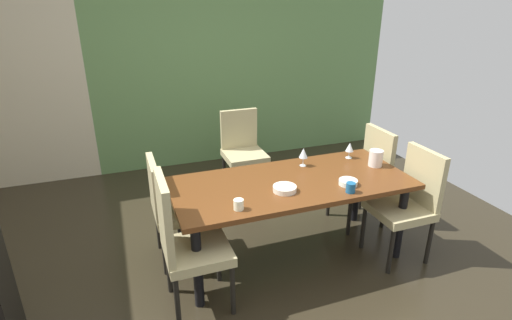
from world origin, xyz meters
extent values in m
cube|color=#2B2519|center=(0.00, 0.00, -0.01)|extent=(5.63, 5.26, 0.02)
cube|color=beige|center=(-1.97, 2.58, 1.32)|extent=(1.69, 0.10, 2.63)
cube|color=#5E854C|center=(0.85, 2.58, 1.32)|extent=(3.94, 0.10, 2.63)
cube|color=#5B3115|center=(0.39, 0.18, 0.69)|extent=(1.91, 0.85, 0.04)
cylinder|color=black|center=(-0.46, 0.51, 0.34)|extent=(0.07, 0.07, 0.67)
cylinder|color=black|center=(1.25, 0.51, 0.34)|extent=(0.07, 0.07, 0.67)
cylinder|color=black|center=(-0.46, -0.14, 0.34)|extent=(0.07, 0.07, 0.67)
cylinder|color=black|center=(1.25, -0.14, 0.34)|extent=(0.07, 0.07, 0.67)
cube|color=tan|center=(1.24, -0.12, 0.44)|extent=(0.44, 0.44, 0.07)
cube|color=tan|center=(1.44, -0.12, 0.69)|extent=(0.05, 0.42, 0.50)
cylinder|color=black|center=(1.05, -0.31, 0.20)|extent=(0.04, 0.04, 0.41)
cylinder|color=black|center=(1.05, 0.07, 0.20)|extent=(0.04, 0.04, 0.41)
cylinder|color=black|center=(1.43, -0.31, 0.20)|extent=(0.04, 0.04, 0.41)
cylinder|color=black|center=(1.43, 0.07, 0.20)|extent=(0.04, 0.04, 0.41)
cube|color=tan|center=(-0.45, 0.48, 0.44)|extent=(0.44, 0.44, 0.07)
cube|color=tan|center=(-0.65, 0.48, 0.68)|extent=(0.05, 0.42, 0.47)
cylinder|color=black|center=(-0.26, 0.67, 0.20)|extent=(0.04, 0.04, 0.41)
cylinder|color=black|center=(-0.26, 0.29, 0.20)|extent=(0.04, 0.04, 0.41)
cylinder|color=black|center=(-0.64, 0.67, 0.20)|extent=(0.04, 0.04, 0.41)
cylinder|color=black|center=(-0.64, 0.29, 0.20)|extent=(0.04, 0.04, 0.41)
cube|color=tan|center=(0.42, 1.46, 0.44)|extent=(0.44, 0.44, 0.07)
cube|color=tan|center=(0.42, 1.66, 0.68)|extent=(0.42, 0.05, 0.48)
cylinder|color=black|center=(0.61, 1.27, 0.20)|extent=(0.04, 0.04, 0.41)
cylinder|color=black|center=(0.23, 1.27, 0.20)|extent=(0.04, 0.04, 0.41)
cylinder|color=black|center=(0.61, 1.65, 0.20)|extent=(0.04, 0.04, 0.41)
cylinder|color=black|center=(0.23, 1.65, 0.20)|extent=(0.04, 0.04, 0.41)
cube|color=tan|center=(-0.45, -0.12, 0.44)|extent=(0.44, 0.44, 0.07)
cube|color=tan|center=(-0.65, -0.12, 0.73)|extent=(0.05, 0.42, 0.58)
cylinder|color=black|center=(-0.26, 0.07, 0.20)|extent=(0.04, 0.04, 0.41)
cylinder|color=black|center=(-0.26, -0.31, 0.20)|extent=(0.04, 0.04, 0.41)
cylinder|color=black|center=(-0.64, 0.07, 0.20)|extent=(0.04, 0.04, 0.41)
cylinder|color=black|center=(-0.64, -0.31, 0.20)|extent=(0.04, 0.04, 0.41)
cube|color=tan|center=(1.24, 0.48, 0.44)|extent=(0.44, 0.44, 0.07)
cube|color=tan|center=(1.44, 0.48, 0.69)|extent=(0.05, 0.42, 0.49)
cylinder|color=black|center=(1.05, 0.29, 0.20)|extent=(0.04, 0.04, 0.41)
cylinder|color=black|center=(1.05, 0.67, 0.20)|extent=(0.04, 0.04, 0.41)
cylinder|color=black|center=(1.43, 0.29, 0.20)|extent=(0.04, 0.04, 0.41)
cylinder|color=black|center=(1.43, 0.67, 0.20)|extent=(0.04, 0.04, 0.41)
cylinder|color=silver|center=(1.09, 0.45, 0.71)|extent=(0.06, 0.06, 0.00)
cylinder|color=silver|center=(1.09, 0.45, 0.75)|extent=(0.01, 0.01, 0.06)
cone|color=silver|center=(1.09, 0.45, 0.82)|extent=(0.07, 0.07, 0.08)
cylinder|color=silver|center=(0.61, 0.43, 0.71)|extent=(0.06, 0.06, 0.00)
cylinder|color=silver|center=(0.61, 0.43, 0.75)|extent=(0.01, 0.01, 0.07)
cone|color=silver|center=(0.61, 0.43, 0.83)|extent=(0.08, 0.08, 0.08)
cylinder|color=white|center=(0.78, -0.03, 0.73)|extent=(0.15, 0.15, 0.04)
cylinder|color=silver|center=(0.27, 0.04, 0.73)|extent=(0.18, 0.18, 0.04)
cylinder|color=#EAF0CE|center=(-0.15, -0.11, 0.75)|extent=(0.07, 0.07, 0.07)
cylinder|color=#1B5787|center=(0.72, -0.15, 0.75)|extent=(0.07, 0.07, 0.08)
cylinder|color=silver|center=(1.20, 0.22, 0.78)|extent=(0.12, 0.12, 0.14)
cone|color=silver|center=(1.26, 0.22, 0.84)|extent=(0.04, 0.04, 0.03)
camera|label=1|loc=(-0.86, -2.43, 2.07)|focal=28.00mm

